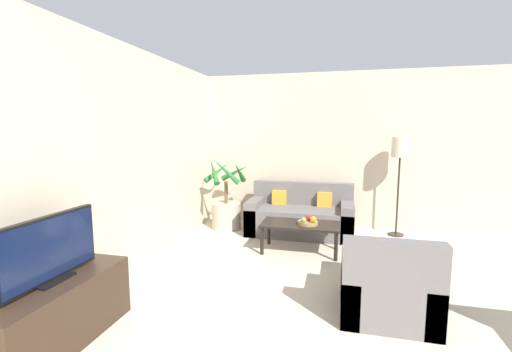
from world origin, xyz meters
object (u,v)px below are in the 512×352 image
television (50,249)px  coffee_table (300,227)px  floor_lamp (400,154)px  orange_fruit (313,219)px  tv_console (55,313)px  potted_palm (226,206)px  fruit_bowl (308,223)px  armchair (387,288)px  sofa_loveseat (300,217)px  apple_red (309,218)px  apple_green (303,220)px  ottoman (378,265)px

television → coffee_table: size_ratio=0.83×
floor_lamp → orange_fruit: (-1.25, -1.23, -0.83)m
tv_console → potted_palm: potted_palm is taller
tv_console → orange_fruit: bearing=54.1°
fruit_bowl → orange_fruit: size_ratio=3.30×
armchair → floor_lamp: bearing=80.2°
potted_palm → sofa_loveseat: potted_palm is taller
coffee_table → orange_fruit: bearing=-22.5°
coffee_table → fruit_bowl: 0.13m
fruit_bowl → apple_red: apple_red is taller
orange_fruit → potted_palm: bearing=148.6°
floor_lamp → apple_red: floor_lamp is taller
tv_console → coffee_table: 3.06m
tv_console → fruit_bowl: (1.74, 2.56, 0.17)m
fruit_bowl → apple_green: bearing=-124.6°
floor_lamp → apple_red: 1.93m
television → sofa_loveseat: 3.82m
television → orange_fruit: 3.11m
potted_palm → apple_red: potted_palm is taller
coffee_table → orange_fruit: 0.24m
armchair → ottoman: armchair is taller
floor_lamp → orange_fruit: 1.94m
fruit_bowl → apple_green: (-0.05, -0.08, 0.06)m
sofa_loveseat → apple_red: sofa_loveseat is taller
tv_console → orange_fruit: 3.11m
fruit_bowl → television: bearing=-124.2°
fruit_bowl → orange_fruit: (0.08, -0.05, 0.07)m
orange_fruit → apple_green: bearing=-166.8°
television → floor_lamp: floor_lamp is taller
television → apple_green: bearing=55.8°
orange_fruit → armchair: size_ratio=0.10×
orange_fruit → television: bearing=-125.9°
television → fruit_bowl: (1.74, 2.56, -0.35)m
orange_fruit → tv_console: bearing=-125.9°
fruit_bowl → ottoman: fruit_bowl is taller
orange_fruit → ottoman: 1.10m
apple_red → orange_fruit: bearing=-52.6°
potted_palm → tv_console: bearing=-93.9°
floor_lamp → apple_green: bearing=-137.5°
floor_lamp → ottoman: size_ratio=2.42×
fruit_bowl → armchair: 1.72m
apple_green → sofa_loveseat: bearing=99.0°
tv_console → sofa_loveseat: size_ratio=0.72×
floor_lamp → armchair: (-0.46, -2.66, -1.06)m
apple_red → armchair: armchair is taller
apple_green → apple_red: bearing=62.1°
potted_palm → coffee_table: (1.39, -0.89, -0.03)m
potted_palm → television: bearing=-93.9°
potted_palm → orange_fruit: bearing=-31.4°
tv_console → sofa_loveseat: 3.79m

